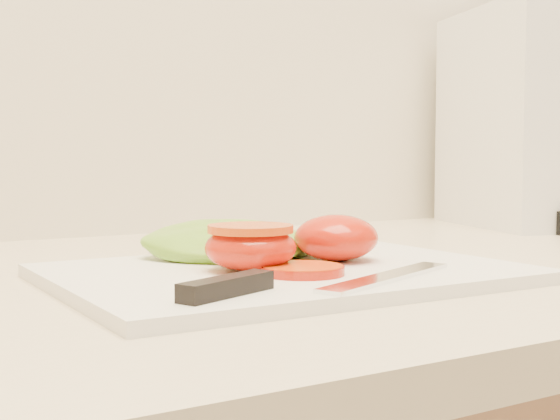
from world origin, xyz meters
TOP-DOWN VIEW (x-y plane):
  - cutting_board at (-0.41, 1.60)m, footprint 0.36×0.26m
  - tomato_half_dome at (-0.35, 1.61)m, footprint 0.07×0.07m
  - tomato_half_cut at (-0.44, 1.60)m, footprint 0.07×0.07m
  - tomato_slice_0 at (-0.42, 1.56)m, footprint 0.06×0.06m
  - lettuce_leaf_0 at (-0.42, 1.67)m, footprint 0.18×0.16m
  - lettuce_leaf_1 at (-0.38, 1.68)m, footprint 0.14×0.14m
  - knife at (-0.46, 1.51)m, footprint 0.25×0.08m
  - appliance at (0.15, 1.82)m, footprint 0.27×0.30m

SIDE VIEW (x-z plane):
  - cutting_board at x=-0.41m, z-range 0.93..0.94m
  - tomato_slice_0 at x=-0.42m, z-range 0.94..0.95m
  - knife at x=-0.46m, z-range 0.94..0.95m
  - lettuce_leaf_1 at x=-0.38m, z-range 0.94..0.97m
  - lettuce_leaf_0 at x=-0.42m, z-range 0.94..0.97m
  - tomato_half_dome at x=-0.35m, z-range 0.94..0.98m
  - tomato_half_cut at x=-0.44m, z-range 0.94..0.98m
  - appliance at x=0.15m, z-range 0.93..1.23m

